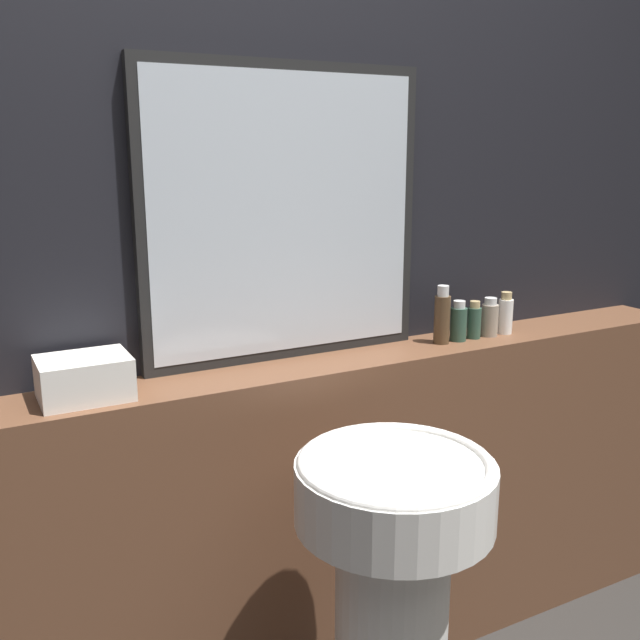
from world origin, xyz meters
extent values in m
cube|color=black|center=(0.00, 1.24, 1.25)|extent=(8.00, 0.06, 2.50)
cube|color=brown|center=(0.00, 1.11, 0.46)|extent=(2.75, 0.20, 0.93)
cylinder|color=silver|center=(0.08, 0.68, 0.77)|extent=(0.42, 0.42, 0.13)
torus|color=silver|center=(0.08, 0.68, 0.84)|extent=(0.41, 0.41, 0.02)
cube|color=black|center=(0.07, 1.19, 1.30)|extent=(0.76, 0.03, 0.74)
cube|color=#B2BCC6|center=(0.07, 1.18, 1.30)|extent=(0.71, 0.02, 0.69)
cube|color=silver|center=(-0.45, 1.11, 0.97)|extent=(0.19, 0.15, 0.09)
cylinder|color=#4C3823|center=(0.51, 1.11, 0.99)|extent=(0.04, 0.04, 0.13)
cylinder|color=silver|center=(0.51, 1.11, 1.08)|extent=(0.03, 0.03, 0.03)
cylinder|color=#2D4C3D|center=(0.57, 1.11, 0.97)|extent=(0.05, 0.05, 0.09)
cylinder|color=silver|center=(0.57, 1.11, 1.03)|extent=(0.03, 0.03, 0.02)
cylinder|color=#2D4C3D|center=(0.63, 1.11, 0.97)|extent=(0.04, 0.04, 0.09)
cylinder|color=tan|center=(0.63, 1.11, 1.03)|extent=(0.03, 0.03, 0.02)
cylinder|color=gray|center=(0.69, 1.11, 0.97)|extent=(0.05, 0.05, 0.09)
cylinder|color=silver|center=(0.69, 1.11, 1.03)|extent=(0.04, 0.04, 0.02)
cylinder|color=white|center=(0.75, 1.11, 0.98)|extent=(0.04, 0.04, 0.10)
cylinder|color=tan|center=(0.75, 1.11, 1.04)|extent=(0.03, 0.03, 0.02)
camera|label=1|loc=(-0.69, -0.43, 1.46)|focal=40.00mm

